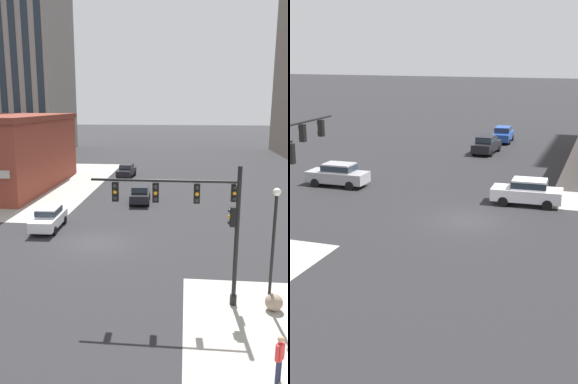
% 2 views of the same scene
% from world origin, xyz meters
% --- Properties ---
extents(ground_plane, '(320.00, 320.00, 0.00)m').
position_xyz_m(ground_plane, '(0.00, 0.00, 0.00)').
color(ground_plane, '#262628').
extents(traffic_signal_main, '(6.87, 2.09, 6.67)m').
position_xyz_m(traffic_signal_main, '(6.84, -7.42, 4.39)').
color(traffic_signal_main, black).
rests_on(traffic_signal_main, ground).
extents(bollard_sphere_curb_a, '(0.81, 0.81, 0.81)m').
position_xyz_m(bollard_sphere_curb_a, '(10.16, -7.93, 0.40)').
color(bollard_sphere_curb_a, gray).
rests_on(bollard_sphere_curb_a, ground).
extents(pedestrian_near_bench, '(0.36, 0.47, 1.77)m').
position_xyz_m(pedestrian_near_bench, '(9.26, -12.88, 1.02)').
color(pedestrian_near_bench, '#232847').
rests_on(pedestrian_near_bench, ground).
extents(street_lamp_corner_near, '(0.36, 0.36, 5.71)m').
position_xyz_m(street_lamp_corner_near, '(10.00, -7.60, 3.56)').
color(street_lamp_corner_near, black).
rests_on(street_lamp_corner_near, ground).
extents(car_main_northbound_near, '(2.11, 4.51, 1.68)m').
position_xyz_m(car_main_northbound_near, '(1.66, 11.72, 0.92)').
color(car_main_northbound_near, black).
rests_on(car_main_northbound_near, ground).
extents(car_main_northbound_far, '(2.01, 4.46, 1.68)m').
position_xyz_m(car_main_northbound_far, '(-4.31, 2.79, 0.92)').
color(car_main_northbound_far, silver).
rests_on(car_main_northbound_far, ground).
extents(car_parked_curb, '(2.16, 4.53, 1.68)m').
position_xyz_m(car_parked_curb, '(-1.68, 25.13, 0.92)').
color(car_parked_curb, black).
rests_on(car_parked_curb, ground).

